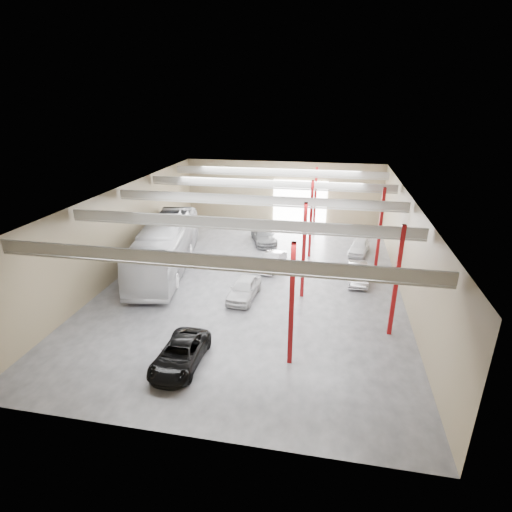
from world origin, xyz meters
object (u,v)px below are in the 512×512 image
(coach_bus, at_px, (166,247))
(car_right_far, at_px, (359,247))
(car_row_c, at_px, (264,235))
(car_row_a, at_px, (244,288))
(car_right_near, at_px, (358,273))
(black_sedan, at_px, (180,354))
(car_row_b, at_px, (272,261))

(coach_bus, xyz_separation_m, car_right_far, (16.13, 6.72, -1.29))
(coach_bus, height_order, car_row_c, coach_bus)
(car_row_a, relative_size, car_right_near, 1.04)
(black_sedan, relative_size, car_row_c, 0.94)
(black_sedan, bearing_deg, car_row_c, 87.93)
(car_row_c, bearing_deg, car_row_a, -106.85)
(car_row_a, height_order, car_row_c, car_row_a)
(car_right_far, bearing_deg, car_row_c, -176.73)
(coach_bus, bearing_deg, car_row_c, 39.35)
(car_right_far, bearing_deg, car_right_near, -82.01)
(car_row_a, bearing_deg, car_right_near, 32.55)
(car_row_c, bearing_deg, black_sedan, -112.88)
(car_right_far, bearing_deg, coach_bus, -145.52)
(black_sedan, bearing_deg, car_row_b, 79.30)
(coach_bus, relative_size, car_row_a, 3.23)
(car_row_b, distance_m, car_right_far, 8.98)
(car_row_c, bearing_deg, car_right_far, -28.57)
(car_row_a, relative_size, car_row_c, 0.86)
(car_row_c, distance_m, car_right_far, 9.35)
(car_row_a, bearing_deg, car_right_far, 55.39)
(coach_bus, distance_m, black_sedan, 13.62)
(black_sedan, bearing_deg, car_right_near, 53.07)
(car_row_a, distance_m, car_row_c, 12.02)
(black_sedan, relative_size, car_right_far, 1.22)
(car_row_b, height_order, car_right_near, car_right_near)
(car_row_b, bearing_deg, car_row_c, 117.42)
(black_sedan, xyz_separation_m, car_row_b, (2.84, 13.92, -0.00))
(black_sedan, height_order, car_row_c, car_row_c)
(car_row_a, bearing_deg, black_sedan, -97.03)
(car_right_near, bearing_deg, coach_bus, -178.01)
(car_row_a, height_order, car_row_b, car_row_a)
(car_row_c, bearing_deg, car_right_near, -60.83)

